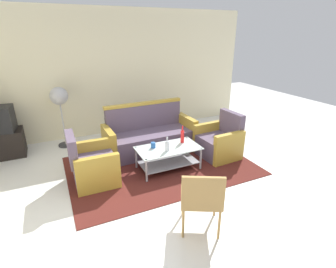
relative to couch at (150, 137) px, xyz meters
The scene contains 13 objects.
ground_plane 1.62m from the couch, 96.34° to the right, with size 14.00×14.00×0.00m, color white.
wall_back 1.85m from the couch, 96.74° to the left, with size 6.52×0.12×2.80m.
rug 0.77m from the couch, 94.62° to the right, with size 3.23×2.19×0.01m, color #511E19.
couch is the anchor object (origin of this frame).
armchair_left 1.45m from the couch, 150.46° to the right, with size 0.71×0.77×0.85m.
armchair_right 1.39m from the couch, 34.30° to the right, with size 0.74×0.80×0.85m.
coffee_table 0.84m from the couch, 88.15° to the right, with size 1.10×0.60×0.40m.
bottle_clear 0.97m from the couch, 92.64° to the right, with size 0.07×0.07×0.25m.
bottle_red 0.85m from the couch, 64.16° to the right, with size 0.07×0.07×0.32m.
cup 0.77m from the couch, 106.23° to the right, with size 0.08×0.08×0.10m, color #2659A5.
tv_stand 2.87m from the couch, 160.17° to the left, with size 0.80×0.50×0.52m, color black.
pedestal_fan 1.97m from the couch, 146.37° to the left, with size 0.36×0.36×1.27m.
wicker_chair 2.45m from the couch, 96.74° to the right, with size 0.65×0.65×0.84m.
Camera 1 is at (-1.55, -3.00, 2.30)m, focal length 27.84 mm.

